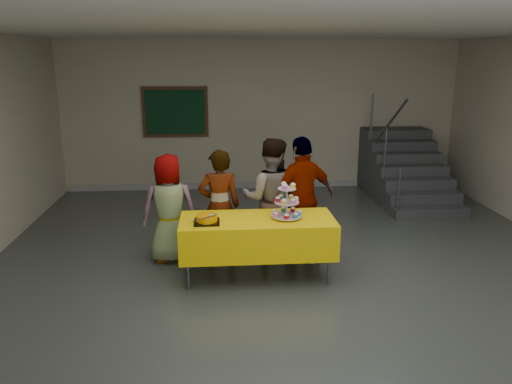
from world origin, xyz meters
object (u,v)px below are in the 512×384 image
cupcake_stand (287,205)px  bear_cake (207,218)px  bake_table (257,235)px  schoolchild_d (302,198)px  staircase (403,172)px  schoolchild_a (169,208)px  schoolchild_c (271,199)px  schoolchild_b (219,206)px  noticeboard (175,112)px

cupcake_stand → bear_cake: cupcake_stand is taller
bake_table → cupcake_stand: cupcake_stand is taller
schoolchild_d → staircase: 3.83m
schoolchild_a → schoolchild_c: size_ratio=0.89×
schoolchild_b → noticeboard: 3.96m
bake_table → schoolchild_a: bearing=150.5°
schoolchild_b → schoolchild_c: size_ratio=0.93×
schoolchild_c → bear_cake: bearing=51.7°
cupcake_stand → noticeboard: 4.70m
bake_table → bear_cake: bearing=-169.8°
cupcake_stand → noticeboard: noticeboard is taller
bear_cake → schoolchild_c: bearing=43.0°
schoolchild_d → staircase: size_ratio=0.70×
bear_cake → schoolchild_d: size_ratio=0.21×
bake_table → bear_cake: bear_cake is taller
schoolchild_a → staircase: 5.15m
schoolchild_a → noticeboard: bearing=-92.4°
cupcake_stand → schoolchild_a: 1.62m
bake_table → schoolchild_d: size_ratio=1.13×
staircase → noticeboard: size_ratio=1.85×
bake_table → schoolchild_c: bearing=70.7°
bake_table → schoolchild_d: (0.66, 0.62, 0.28)m
bake_table → schoolchild_c: 0.77m
schoolchild_a → schoolchild_c: (1.36, 0.05, 0.09)m
schoolchild_b → bear_cake: bearing=72.2°
cupcake_stand → schoolchild_b: bearing=144.8°
schoolchild_a → bear_cake: bearing=119.5°
bear_cake → noticeboard: 4.57m
bear_cake → schoolchild_a: bearing=124.4°
bear_cake → staircase: size_ratio=0.15×
schoolchild_a → schoolchild_d: (1.78, -0.01, 0.10)m
cupcake_stand → staircase: size_ratio=0.19×
schoolchild_c → noticeboard: size_ratio=1.27×
staircase → schoolchild_b: bearing=-140.7°
bear_cake → schoolchild_a: size_ratio=0.25×
bake_table → bear_cake: 0.68m
bake_table → cupcake_stand: size_ratio=4.22×
bear_cake → schoolchild_c: 1.16m
bake_table → schoolchild_b: schoolchild_b is taller
bear_cake → bake_table: bearing=10.2°
schoolchild_b → staircase: size_ratio=0.64×
cupcake_stand → schoolchild_a: (-1.48, 0.64, -0.21)m
cupcake_stand → noticeboard: bearing=110.7°
schoolchild_c → noticeboard: noticeboard is taller
staircase → noticeboard: (-4.43, 0.84, 1.11)m
bear_cake → schoolchild_d: 1.46m
schoolchild_b → schoolchild_d: bearing=177.8°
schoolchild_c → schoolchild_d: size_ratio=0.99×
cupcake_stand → schoolchild_d: schoolchild_d is taller
schoolchild_b → schoolchild_c: bearing=-175.9°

